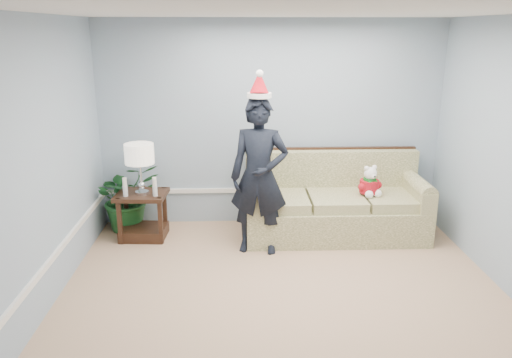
{
  "coord_description": "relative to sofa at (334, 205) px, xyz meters",
  "views": [
    {
      "loc": [
        -0.45,
        -3.99,
        2.56
      ],
      "look_at": [
        -0.23,
        1.55,
        0.89
      ],
      "focal_mm": 35.0,
      "sensor_mm": 36.0,
      "label": 1
    }
  ],
  "objects": [
    {
      "name": "houseplant",
      "position": [
        -2.69,
        0.23,
        0.08
      ],
      "size": [
        1.06,
        1.02,
        0.9
      ],
      "primitive_type": "imported",
      "rotation": [
        0.0,
        0.0,
        0.53
      ],
      "color": "#1B5222",
      "rests_on": "room_shell"
    },
    {
      "name": "wainscot_trim",
      "position": [
        -1.97,
        -0.85,
        0.07
      ],
      "size": [
        4.49,
        4.99,
        0.06
      ],
      "color": "white",
      "rests_on": "room_shell"
    },
    {
      "name": "sofa",
      "position": [
        0.0,
        0.0,
        0.0
      ],
      "size": [
        2.27,
        0.98,
        1.06
      ],
      "rotation": [
        0.0,
        0.0,
        -0.0
      ],
      "color": "#51592A",
      "rests_on": "room_shell"
    },
    {
      "name": "room_shell",
      "position": [
        -0.79,
        -2.03,
        0.97
      ],
      "size": [
        4.54,
        5.04,
        2.74
      ],
      "color": "tan",
      "rests_on": "ground"
    },
    {
      "name": "candle_pair",
      "position": [
        -2.43,
        -0.18,
        0.33
      ],
      "size": [
        0.42,
        0.06,
        0.24
      ],
      "color": "silver",
      "rests_on": "side_table"
    },
    {
      "name": "table_lamp",
      "position": [
        -2.43,
        -0.09,
        0.7
      ],
      "size": [
        0.36,
        0.36,
        0.63
      ],
      "color": "silver",
      "rests_on": "side_table"
    },
    {
      "name": "man",
      "position": [
        -0.99,
        -0.5,
        0.55
      ],
      "size": [
        0.74,
        0.55,
        1.84
      ],
      "primitive_type": "imported",
      "rotation": [
        0.0,
        0.0,
        -0.17
      ],
      "color": "black",
      "rests_on": "room_shell"
    },
    {
      "name": "teddy_bear",
      "position": [
        0.41,
        -0.14,
        0.32
      ],
      "size": [
        0.3,
        0.31,
        0.39
      ],
      "rotation": [
        0.0,
        0.0,
        0.31
      ],
      "color": "white",
      "rests_on": "sofa"
    },
    {
      "name": "santa_hat",
      "position": [
        -0.99,
        -0.48,
        1.59
      ],
      "size": [
        0.29,
        0.32,
        0.32
      ],
      "rotation": [
        0.0,
        0.0,
        -0.08
      ],
      "color": "white",
      "rests_on": "man"
    },
    {
      "name": "side_table",
      "position": [
        -2.44,
        -0.06,
        -0.14
      ],
      "size": [
        0.65,
        0.56,
        0.6
      ],
      "rotation": [
        0.0,
        0.0,
        -0.07
      ],
      "color": "#372014",
      "rests_on": "room_shell"
    }
  ]
}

